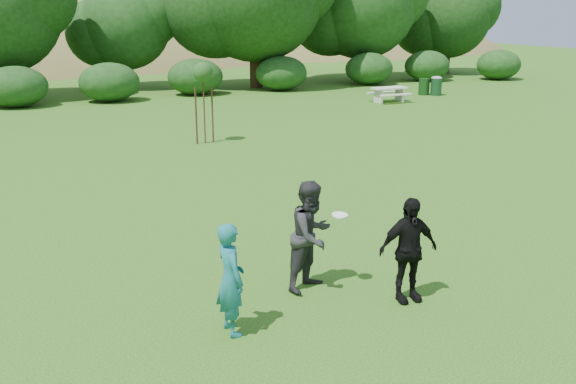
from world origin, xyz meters
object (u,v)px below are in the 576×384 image
picnic_table (389,92)px  trash_can_near (424,87)px  sapling (203,75)px  player_black (408,250)px  player_teal (231,279)px  trash_can_lidded (436,85)px  player_grey (312,236)px

picnic_table → trash_can_near: bearing=24.9°
sapling → picnic_table: size_ratio=1.58×
player_black → picnic_table: bearing=62.9°
player_teal → trash_can_lidded: (19.83, 20.25, -0.31)m
player_grey → sapling: (2.35, 12.49, 1.47)m
player_teal → player_grey: (1.80, 0.88, 0.10)m
player_black → sapling: sapling is taller
player_grey → trash_can_lidded: (18.03, 19.37, -0.41)m
player_teal → trash_can_near: 28.37m
trash_can_lidded → player_grey: bearing=-132.9°
player_grey → player_black: size_ratio=1.08×
player_grey → player_teal: bearing=-179.7°
player_black → trash_can_lidded: 26.52m
player_black → trash_can_near: size_ratio=1.95×
player_grey → trash_can_near: player_grey is taller
sapling → trash_can_lidded: bearing=23.7°
player_black → sapling: size_ratio=0.62×
trash_can_near → sapling: (-15.22, -7.36, 1.97)m
picnic_table → sapling: bearing=-154.0°
player_teal → picnic_table: bearing=-40.9°
trash_can_lidded → sapling: bearing=-156.3°
sapling → picnic_table: (11.82, 5.78, -1.90)m
player_teal → picnic_table: player_teal is taller
player_black → picnic_table: (12.99, 19.37, -0.36)m
player_grey → picnic_table: 23.12m
picnic_table → trash_can_lidded: trash_can_lidded is taller
player_grey → picnic_table: player_grey is taller
picnic_table → trash_can_lidded: bearing=15.9°
player_teal → trash_can_lidded: bearing=-45.5°
player_teal → picnic_table: (15.97, 19.15, -0.33)m
sapling → player_grey: bearing=-100.6°
trash_can_near → trash_can_lidded: trash_can_lidded is taller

